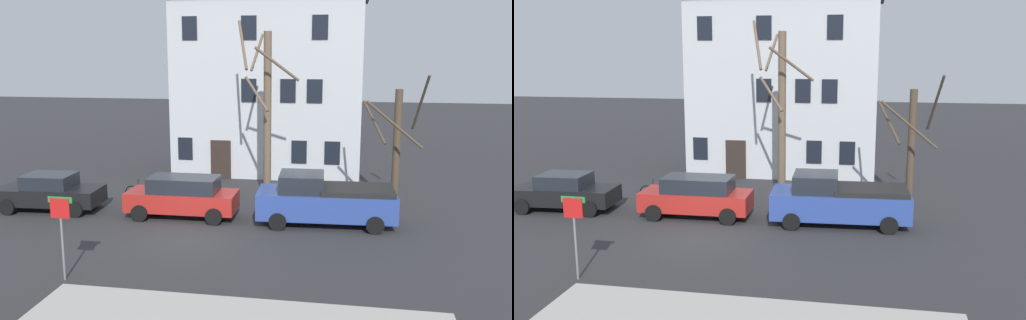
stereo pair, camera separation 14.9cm
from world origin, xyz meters
TOP-DOWN VIEW (x-y plane):
  - ground_plane at (0.00, 0.00)m, footprint 120.00×120.00m
  - building_main at (1.20, 12.88)m, footprint 10.75×6.53m
  - tree_bare_near at (2.01, 5.88)m, footprint 2.98×2.24m
  - tree_bare_mid at (7.80, 5.68)m, footprint 2.70×2.68m
  - car_black_sedan at (-6.91, 2.57)m, footprint 4.49×2.25m
  - car_red_wagon at (-0.96, 2.56)m, footprint 4.56×1.99m
  - pickup_truck_blue at (4.88, 2.62)m, footprint 5.53×2.50m
  - street_sign_pole at (-2.54, -4.28)m, footprint 0.76×0.07m
  - bicycle_leaning at (-3.55, 4.64)m, footprint 1.75×0.17m

SIDE VIEW (x-z plane):
  - ground_plane at x=0.00m, z-range 0.00..0.00m
  - bicycle_leaning at x=-3.55m, z-range -0.15..0.88m
  - car_black_sedan at x=-6.91m, z-range 0.01..1.61m
  - car_red_wagon at x=-0.96m, z-range 0.04..1.75m
  - pickup_truck_blue at x=4.88m, z-range -0.03..2.01m
  - street_sign_pole at x=-2.54m, z-range 0.53..3.10m
  - tree_bare_mid at x=7.80m, z-range -0.07..5.78m
  - tree_bare_near at x=2.01m, z-range 0.07..8.26m
  - building_main at x=1.20m, z-range 0.11..11.89m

